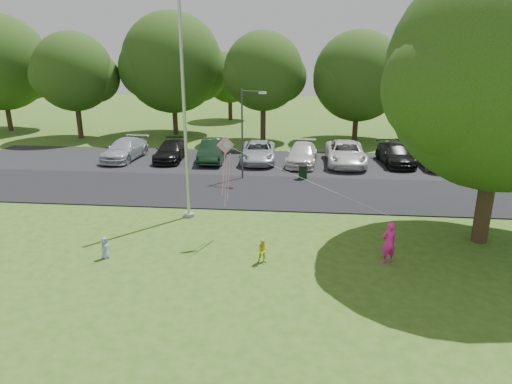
# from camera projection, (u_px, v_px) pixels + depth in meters

# --- Properties ---
(ground) EXTENTS (120.00, 120.00, 0.00)m
(ground) POSITION_uv_depth(u_px,v_px,m) (253.00, 270.00, 15.95)
(ground) COLOR #365D18
(ground) RESTS_ON ground
(park_road) EXTENTS (60.00, 6.00, 0.06)m
(park_road) POSITION_uv_depth(u_px,v_px,m) (271.00, 192.00, 24.48)
(park_road) COLOR black
(park_road) RESTS_ON ground
(parking_strip) EXTENTS (42.00, 7.00, 0.06)m
(parking_strip) POSITION_uv_depth(u_px,v_px,m) (277.00, 163.00, 30.64)
(parking_strip) COLOR black
(parking_strip) RESTS_ON ground
(flagpole) EXTENTS (0.50, 0.50, 10.00)m
(flagpole) POSITION_uv_depth(u_px,v_px,m) (185.00, 127.00, 19.75)
(flagpole) COLOR #B7BABF
(flagpole) RESTS_ON ground
(street_lamp) EXTENTS (1.45, 0.47, 5.24)m
(street_lamp) POSITION_uv_depth(u_px,v_px,m) (246.00, 126.00, 26.01)
(street_lamp) COLOR #3F3F44
(street_lamp) RESTS_ON ground
(trash_can) EXTENTS (0.53, 0.53, 0.85)m
(trash_can) POSITION_uv_depth(u_px,v_px,m) (303.00, 173.00, 26.72)
(trash_can) COLOR black
(trash_can) RESTS_ON ground
(big_tree) EXTENTS (9.24, 8.57, 10.81)m
(big_tree) POSITION_uv_depth(u_px,v_px,m) (503.00, 80.00, 16.39)
(big_tree) COLOR #332316
(big_tree) RESTS_ON ground
(tree_row) EXTENTS (64.35, 11.94, 10.88)m
(tree_row) POSITION_uv_depth(u_px,v_px,m) (303.00, 69.00, 37.04)
(tree_row) COLOR #332316
(tree_row) RESTS_ON ground
(horizon_trees) EXTENTS (77.46, 7.20, 7.02)m
(horizon_trees) POSITION_uv_depth(u_px,v_px,m) (327.00, 79.00, 46.38)
(horizon_trees) COLOR #332316
(horizon_trees) RESTS_ON ground
(parked_cars) EXTENTS (23.22, 5.33, 1.48)m
(parked_cars) POSITION_uv_depth(u_px,v_px,m) (287.00, 153.00, 30.32)
(parked_cars) COLOR #B2B7BF
(parked_cars) RESTS_ON ground
(woman) EXTENTS (0.67, 0.56, 1.56)m
(woman) POSITION_uv_depth(u_px,v_px,m) (389.00, 242.00, 16.31)
(woman) COLOR #FF219D
(woman) RESTS_ON ground
(child_yellow) EXTENTS (0.51, 0.43, 0.91)m
(child_yellow) POSITION_uv_depth(u_px,v_px,m) (263.00, 251.00, 16.38)
(child_yellow) COLOR yellow
(child_yellow) RESTS_ON ground
(child_blue) EXTENTS (0.40, 0.47, 0.82)m
(child_blue) POSITION_uv_depth(u_px,v_px,m) (105.00, 248.00, 16.75)
(child_blue) COLOR #8CA1D7
(child_blue) RESTS_ON ground
(kite) EXTENTS (6.44, 1.87, 2.95)m
(kite) POSITION_uv_depth(u_px,v_px,m) (229.00, 157.00, 17.53)
(kite) COLOR pink
(kite) RESTS_ON ground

